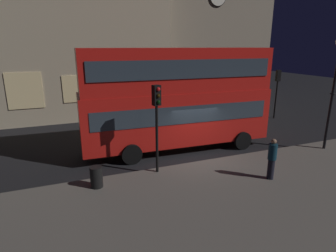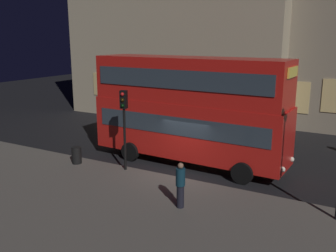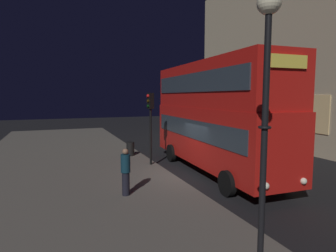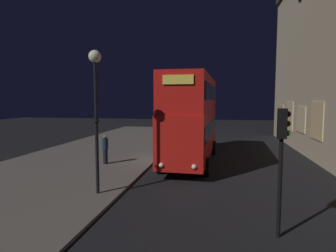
# 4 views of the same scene
# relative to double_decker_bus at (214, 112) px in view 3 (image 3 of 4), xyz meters

# --- Properties ---
(ground_plane) EXTENTS (80.00, 80.00, 0.00)m
(ground_plane) POSITION_rel_double_decker_bus_xyz_m (0.48, -1.72, -3.05)
(ground_plane) COLOR black
(sidewalk_slab) EXTENTS (44.00, 9.51, 0.12)m
(sidewalk_slab) POSITION_rel_double_decker_bus_xyz_m (0.48, -7.05, -2.99)
(sidewalk_slab) COLOR #5B564F
(sidewalk_slab) RESTS_ON ground
(building_with_clock) EXTENTS (17.87, 8.01, 18.11)m
(building_with_clock) POSITION_rel_double_decker_bus_xyz_m (-6.22, 11.70, 6.01)
(building_with_clock) COLOR tan
(building_with_clock) RESTS_ON ground
(double_decker_bus) EXTENTS (10.34, 3.09, 5.46)m
(double_decker_bus) POSITION_rel_double_decker_bus_xyz_m (0.00, 0.00, 0.00)
(double_decker_bus) COLOR red
(double_decker_bus) RESTS_ON ground
(traffic_light_near_kerb) EXTENTS (0.37, 0.39, 3.89)m
(traffic_light_near_kerb) POSITION_rel_double_decker_bus_xyz_m (-2.06, -2.70, -0.13)
(traffic_light_near_kerb) COLOR black
(traffic_light_near_kerb) RESTS_ON sidewalk_slab
(street_lamp) EXTENTS (0.51, 0.51, 5.89)m
(street_lamp) POSITION_rel_double_decker_bus_xyz_m (7.47, -3.23, 1.38)
(street_lamp) COLOR black
(street_lamp) RESTS_ON sidewalk_slab
(pedestrian) EXTENTS (0.36, 0.36, 1.77)m
(pedestrian) POSITION_rel_double_decker_bus_xyz_m (2.17, -5.07, -2.01)
(pedestrian) COLOR black
(pedestrian) RESTS_ON sidewalk_slab
(litter_bin) EXTENTS (0.49, 0.49, 0.86)m
(litter_bin) POSITION_rel_double_decker_bus_xyz_m (-4.78, -3.13, -2.50)
(litter_bin) COLOR black
(litter_bin) RESTS_ON sidewalk_slab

